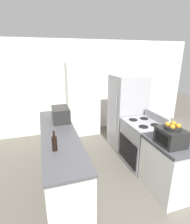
# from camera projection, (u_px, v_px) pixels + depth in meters

# --- Properties ---
(wall_back) EXTENTS (7.00, 0.06, 2.60)m
(wall_back) POSITION_uv_depth(u_px,v_px,m) (79.00, 88.00, 5.01)
(wall_back) COLOR silver
(wall_back) RESTS_ON ground_plane
(counter_left) EXTENTS (0.60, 2.57, 0.92)m
(counter_left) POSITION_uv_depth(u_px,v_px,m) (60.00, 156.00, 3.17)
(counter_left) COLOR silver
(counter_left) RESTS_ON ground_plane
(counter_right) EXTENTS (0.60, 0.82, 0.92)m
(counter_right) POSITION_uv_depth(u_px,v_px,m) (168.00, 168.00, 2.84)
(counter_right) COLOR silver
(counter_right) RESTS_ON ground_plane
(pantry_cabinet) EXTENTS (0.88, 0.50, 2.01)m
(pantry_cabinet) POSITION_uv_depth(u_px,v_px,m) (83.00, 100.00, 4.86)
(pantry_cabinet) COLOR silver
(pantry_cabinet) RESTS_ON ground_plane
(stove) EXTENTS (0.66, 0.79, 1.08)m
(stove) POSITION_uv_depth(u_px,v_px,m) (142.00, 143.00, 3.59)
(stove) COLOR #9E9EA3
(stove) RESTS_ON ground_plane
(refrigerator) EXTENTS (0.74, 0.72, 1.75)m
(refrigerator) POSITION_uv_depth(u_px,v_px,m) (127.00, 112.00, 4.19)
(refrigerator) COLOR #A3A3A8
(refrigerator) RESTS_ON ground_plane
(microwave) EXTENTS (0.33, 0.49, 0.28)m
(microwave) POSITION_uv_depth(u_px,v_px,m) (61.00, 114.00, 3.49)
(microwave) COLOR black
(microwave) RESTS_ON counter_left
(wine_bottle) EXTENTS (0.07, 0.07, 0.30)m
(wine_bottle) POSITION_uv_depth(u_px,v_px,m) (55.00, 143.00, 2.41)
(wine_bottle) COLOR black
(wine_bottle) RESTS_ON counter_left
(toaster_oven) EXTENTS (0.34, 0.38, 0.25)m
(toaster_oven) POSITION_uv_depth(u_px,v_px,m) (171.00, 137.00, 2.56)
(toaster_oven) COLOR black
(toaster_oven) RESTS_ON counter_right
(fruit_bowl) EXTENTS (0.23, 0.23, 0.10)m
(fruit_bowl) POSITION_uv_depth(u_px,v_px,m) (173.00, 127.00, 2.50)
(fruit_bowl) COLOR black
(fruit_bowl) RESTS_ON toaster_oven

